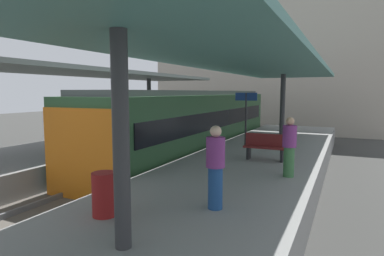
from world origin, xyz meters
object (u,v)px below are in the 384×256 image
Objects in this scene: platform_bench at (266,146)px; platform_sign at (246,107)px; commuter_train at (195,123)px; passenger_mid_platform at (289,146)px; passenger_near_bench at (215,166)px; litter_bin at (104,194)px.

platform_sign is at bearing 119.81° from platform_bench.
passenger_mid_platform is at bearing -46.47° from commuter_train.
platform_sign reaches higher than passenger_mid_platform.
passenger_near_bench is 3.21m from passenger_mid_platform.
passenger_mid_platform is at bearing 74.00° from passenger_near_bench.
passenger_near_bench is at bearing -78.28° from platform_sign.
commuter_train reaches higher than litter_bin.
commuter_train is 19.13× the size of litter_bin.
platform_sign is 5.00m from passenger_mid_platform.
platform_sign is at bearing 89.00° from litter_bin.
passenger_near_bench is (0.16, -5.00, 0.37)m from platform_bench.
platform_sign is 7.59m from passenger_near_bench.
platform_sign is at bearing 119.32° from passenger_mid_platform.
litter_bin is 2.11m from passenger_near_bench.
commuter_train is 10.25m from litter_bin.
commuter_train reaches higher than platform_sign.
litter_bin is 5.01m from passenger_mid_platform.
commuter_train is 3.29m from platform_sign.
litter_bin is (-0.15, -8.59, -1.22)m from platform_sign.
commuter_train is 5.64m from platform_bench.
platform_bench is 0.88× the size of passenger_mid_platform.
litter_bin is at bearing -144.54° from passenger_near_bench.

